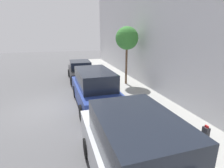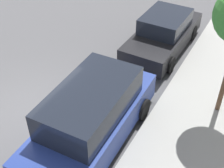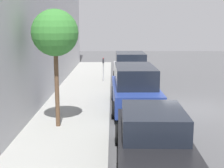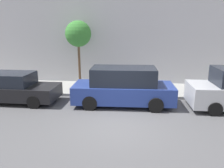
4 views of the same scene
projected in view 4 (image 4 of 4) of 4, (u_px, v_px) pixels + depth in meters
ground_plane at (117, 125)px, 8.69m from camera, size 60.00×60.00×0.00m
sidewalk at (123, 89)px, 13.47m from camera, size 2.96×32.00×0.15m
parked_minivan_second at (123, 87)px, 10.77m from camera, size 2.02×4.94×1.90m
parked_sedan_third at (14, 88)px, 11.27m from camera, size 1.92×4.53×1.54m
street_tree at (78, 34)px, 13.22m from camera, size 1.58×1.58×4.05m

